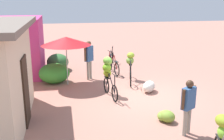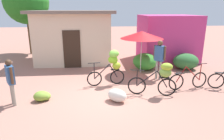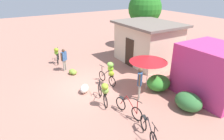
{
  "view_description": "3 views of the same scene",
  "coord_description": "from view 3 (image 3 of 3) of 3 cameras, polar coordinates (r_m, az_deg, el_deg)",
  "views": [
    {
      "loc": [
        -9.16,
        2.78,
        3.62
      ],
      "look_at": [
        0.72,
        0.93,
        0.88
      ],
      "focal_mm": 43.01,
      "sensor_mm": 36.0,
      "label": 1
    },
    {
      "loc": [
        -0.37,
        -6.83,
        3.06
      ],
      "look_at": [
        0.33,
        0.7,
        0.77
      ],
      "focal_mm": 32.55,
      "sensor_mm": 36.0,
      "label": 2
    },
    {
      "loc": [
        9.35,
        -4.14,
        5.54
      ],
      "look_at": [
        0.04,
        1.51,
        0.76
      ],
      "focal_mm": 31.72,
      "sensor_mm": 36.0,
      "label": 3
    }
  ],
  "objects": [
    {
      "name": "market_umbrella",
      "position": [
        10.7,
        10.46,
        3.29
      ],
      "size": [
        2.04,
        2.04,
        2.05
      ],
      "color": "beige",
      "rests_on": "ground"
    },
    {
      "name": "banana_pile_on_ground",
      "position": [
        13.32,
        -11.2,
        -0.57
      ],
      "size": [
        0.71,
        0.64,
        0.35
      ],
      "color": "olive",
      "rests_on": "ground"
    },
    {
      "name": "person_bystander",
      "position": [
        13.73,
        -13.69,
        3.46
      ],
      "size": [
        0.38,
        0.51,
        1.55
      ],
      "color": "gray",
      "rests_on": "ground"
    },
    {
      "name": "ground_plane",
      "position": [
        11.63,
        -6.49,
        -4.89
      ],
      "size": [
        60.0,
        60.0,
        0.0
      ],
      "primitive_type": "plane",
      "color": "#A77060"
    },
    {
      "name": "bicycle_leftmost",
      "position": [
        15.33,
        -15.58,
        4.52
      ],
      "size": [
        1.6,
        0.68,
        1.23
      ],
      "color": "black",
      "rests_on": "ground"
    },
    {
      "name": "hedge_bush_front_right",
      "position": [
        10.11,
        21.14,
        -8.49
      ],
      "size": [
        1.33,
        1.1,
        0.84
      ],
      "primitive_type": "ellipsoid",
      "color": "#306933",
      "rests_on": "ground"
    },
    {
      "name": "bicycle_center_loaded",
      "position": [
        9.64,
        -2.31,
        -6.07
      ],
      "size": [
        1.72,
        0.57,
        1.24
      ],
      "color": "black",
      "rests_on": "ground"
    },
    {
      "name": "shop_pink",
      "position": [
        11.46,
        27.19,
        -0.48
      ],
      "size": [
        3.2,
        2.8,
        2.7
      ],
      "primitive_type": "cube",
      "color": "#C1367B",
      "rests_on": "ground"
    },
    {
      "name": "bicycle_near_pile",
      "position": [
        11.41,
        -0.69,
        -0.35
      ],
      "size": [
        1.58,
        0.4,
        1.47
      ],
      "color": "black",
      "rests_on": "ground"
    },
    {
      "name": "bicycle_rightmost",
      "position": [
        8.08,
        10.39,
        -16.75
      ],
      "size": [
        1.55,
        0.55,
        0.95
      ],
      "color": "black",
      "rests_on": "ground"
    },
    {
      "name": "hedge_bush_front_left",
      "position": [
        11.39,
        13.22,
        -3.62
      ],
      "size": [
        1.23,
        1.32,
        0.86
      ],
      "primitive_type": "ellipsoid",
      "color": "#348B2E",
      "rests_on": "ground"
    },
    {
      "name": "produce_sack",
      "position": [
        11.04,
        -7.97,
        -5.34
      ],
      "size": [
        0.82,
        0.78,
        0.44
      ],
      "primitive_type": "ellipsoid",
      "rotation": [
        0.0,
        0.0,
        2.47
      ],
      "color": "silver",
      "rests_on": "ground"
    },
    {
      "name": "bicycle_by_shop",
      "position": [
        9.15,
        4.79,
        -10.85
      ],
      "size": [
        1.68,
        0.32,
        1.01
      ],
      "color": "black",
      "rests_on": "ground"
    },
    {
      "name": "tree_behind_building",
      "position": [
        18.57,
        9.44,
        17.1
      ],
      "size": [
        2.94,
        2.94,
        4.97
      ],
      "color": "brown",
      "rests_on": "ground"
    },
    {
      "name": "building_low",
      "position": [
        15.08,
        10.18,
        7.83
      ],
      "size": [
        4.66,
        3.75,
        2.97
      ],
      "color": "beige",
      "rests_on": "ground"
    },
    {
      "name": "person_vendor",
      "position": [
        10.01,
        8.05,
        -2.97
      ],
      "size": [
        0.43,
        0.44,
        1.76
      ],
      "color": "gray",
      "rests_on": "ground"
    }
  ]
}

